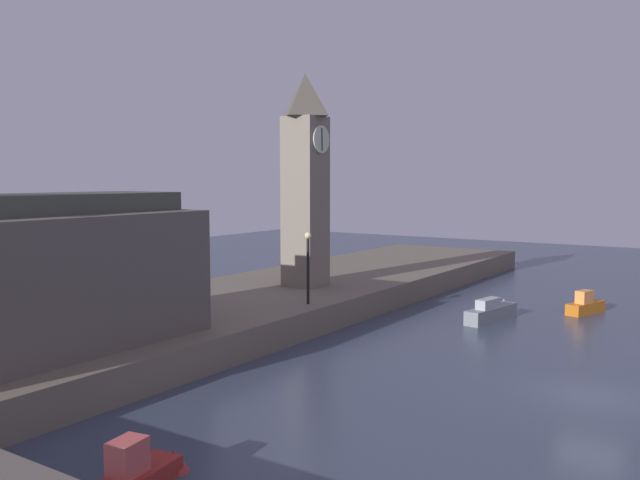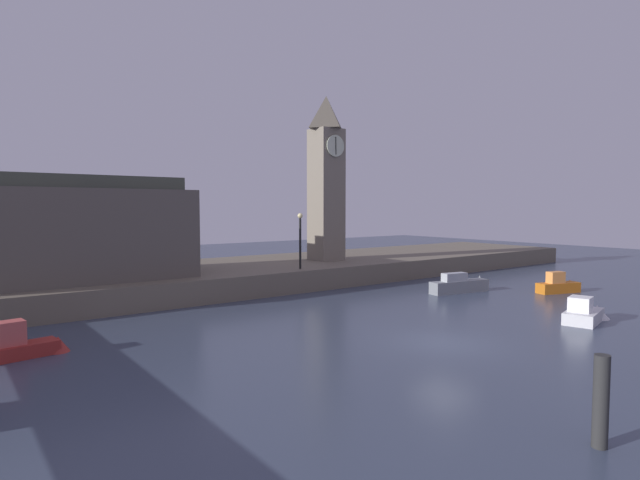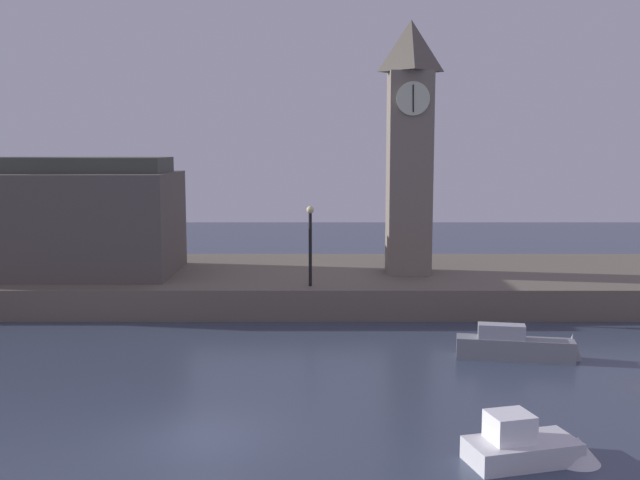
{
  "view_description": "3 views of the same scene",
  "coord_description": "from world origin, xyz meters",
  "px_view_note": "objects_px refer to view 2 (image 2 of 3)",
  "views": [
    {
      "loc": [
        -26.52,
        -5.22,
        8.32
      ],
      "look_at": [
        7.54,
        17.43,
        4.51
      ],
      "focal_mm": 37.84,
      "sensor_mm": 36.0,
      "label": 1
    },
    {
      "loc": [
        -17.16,
        -14.09,
        5.83
      ],
      "look_at": [
        4.45,
        14.78,
        3.49
      ],
      "focal_mm": 28.73,
      "sensor_mm": 36.0,
      "label": 2
    },
    {
      "loc": [
        3.53,
        -20.17,
        8.25
      ],
      "look_at": [
        3.65,
        15.17,
        3.76
      ],
      "focal_mm": 41.55,
      "sensor_mm": 36.0,
      "label": 3
    }
  ],
  "objects_px": {
    "parliament_hall": "(48,229)",
    "boat_cruiser_grey": "(462,285)",
    "boat_dinghy_red": "(26,345)",
    "clock_tower": "(326,176)",
    "mooring_post_left": "(601,401)",
    "boat_patrol_orange": "(560,285)",
    "boat_ferry_white": "(587,313)",
    "streetlamp": "(300,234)"
  },
  "relations": [
    {
      "from": "streetlamp",
      "to": "boat_dinghy_red",
      "type": "height_order",
      "value": "streetlamp"
    },
    {
      "from": "mooring_post_left",
      "to": "boat_cruiser_grey",
      "type": "distance_m",
      "value": 22.82
    },
    {
      "from": "parliament_hall",
      "to": "boat_cruiser_grey",
      "type": "relative_size",
      "value": 2.98
    },
    {
      "from": "streetlamp",
      "to": "boat_ferry_white",
      "type": "bearing_deg",
      "value": -70.09
    },
    {
      "from": "boat_patrol_orange",
      "to": "boat_cruiser_grey",
      "type": "distance_m",
      "value": 6.63
    },
    {
      "from": "boat_patrol_orange",
      "to": "boat_cruiser_grey",
      "type": "height_order",
      "value": "boat_patrol_orange"
    },
    {
      "from": "mooring_post_left",
      "to": "boat_patrol_orange",
      "type": "xyz_separation_m",
      "value": [
        21.12,
        12.28,
        -0.65
      ]
    },
    {
      "from": "parliament_hall",
      "to": "boat_dinghy_red",
      "type": "height_order",
      "value": "parliament_hall"
    },
    {
      "from": "clock_tower",
      "to": "parliament_hall",
      "type": "height_order",
      "value": "clock_tower"
    },
    {
      "from": "mooring_post_left",
      "to": "boat_patrol_orange",
      "type": "height_order",
      "value": "mooring_post_left"
    },
    {
      "from": "clock_tower",
      "to": "parliament_hall",
      "type": "xyz_separation_m",
      "value": [
        -20.33,
        -0.03,
        -3.77
      ]
    },
    {
      "from": "boat_cruiser_grey",
      "to": "clock_tower",
      "type": "bearing_deg",
      "value": 105.87
    },
    {
      "from": "parliament_hall",
      "to": "mooring_post_left",
      "type": "relative_size",
      "value": 6.53
    },
    {
      "from": "mooring_post_left",
      "to": "boat_dinghy_red",
      "type": "distance_m",
      "value": 19.74
    },
    {
      "from": "mooring_post_left",
      "to": "boat_ferry_white",
      "type": "bearing_deg",
      "value": 26.75
    },
    {
      "from": "parliament_hall",
      "to": "boat_ferry_white",
      "type": "bearing_deg",
      "value": -44.1
    },
    {
      "from": "boat_patrol_orange",
      "to": "boat_dinghy_red",
      "type": "xyz_separation_m",
      "value": [
        -31.22,
        4.67,
        -0.03
      ]
    },
    {
      "from": "parliament_hall",
      "to": "mooring_post_left",
      "type": "xyz_separation_m",
      "value": [
        7.59,
        -27.47,
        -3.43
      ]
    },
    {
      "from": "streetlamp",
      "to": "boat_patrol_orange",
      "type": "xyz_separation_m",
      "value": [
        13.57,
        -11.45,
        -3.44
      ]
    },
    {
      "from": "parliament_hall",
      "to": "mooring_post_left",
      "type": "distance_m",
      "value": 28.71
    },
    {
      "from": "streetlamp",
      "to": "boat_ferry_white",
      "type": "relative_size",
      "value": 1.03
    },
    {
      "from": "clock_tower",
      "to": "mooring_post_left",
      "type": "xyz_separation_m",
      "value": [
        -12.73,
        -27.5,
        -7.2
      ]
    },
    {
      "from": "boat_dinghy_red",
      "to": "boat_patrol_orange",
      "type": "bearing_deg",
      "value": -8.5
    },
    {
      "from": "boat_ferry_white",
      "to": "boat_cruiser_grey",
      "type": "xyz_separation_m",
      "value": [
        2.25,
        9.47,
        0.08
      ]
    },
    {
      "from": "boat_patrol_orange",
      "to": "parliament_hall",
      "type": "bearing_deg",
      "value": 152.12
    },
    {
      "from": "mooring_post_left",
      "to": "boat_dinghy_red",
      "type": "relative_size",
      "value": 0.7
    },
    {
      "from": "parliament_hall",
      "to": "boat_cruiser_grey",
      "type": "xyz_separation_m",
      "value": [
        23.49,
        -11.12,
        -4.06
      ]
    },
    {
      "from": "boat_patrol_orange",
      "to": "mooring_post_left",
      "type": "bearing_deg",
      "value": -149.83
    },
    {
      "from": "clock_tower",
      "to": "parliament_hall",
      "type": "bearing_deg",
      "value": -179.93
    },
    {
      "from": "parliament_hall",
      "to": "boat_patrol_orange",
      "type": "relative_size",
      "value": 4.08
    },
    {
      "from": "clock_tower",
      "to": "streetlamp",
      "type": "relative_size",
      "value": 3.4
    },
    {
      "from": "streetlamp",
      "to": "boat_dinghy_red",
      "type": "relative_size",
      "value": 1.2
    },
    {
      "from": "boat_cruiser_grey",
      "to": "boat_dinghy_red",
      "type": "bearing_deg",
      "value": 178.69
    },
    {
      "from": "parliament_hall",
      "to": "clock_tower",
      "type": "bearing_deg",
      "value": 0.07
    },
    {
      "from": "parliament_hall",
      "to": "streetlamp",
      "type": "xyz_separation_m",
      "value": [
        15.15,
        -3.75,
        -0.64
      ]
    },
    {
      "from": "parliament_hall",
      "to": "boat_cruiser_grey",
      "type": "distance_m",
      "value": 26.31
    },
    {
      "from": "mooring_post_left",
      "to": "boat_dinghy_red",
      "type": "bearing_deg",
      "value": 120.79
    },
    {
      "from": "parliament_hall",
      "to": "boat_dinghy_red",
      "type": "xyz_separation_m",
      "value": [
        -2.5,
        -10.53,
        -4.12
      ]
    },
    {
      "from": "parliament_hall",
      "to": "streetlamp",
      "type": "distance_m",
      "value": 15.62
    },
    {
      "from": "mooring_post_left",
      "to": "boat_patrol_orange",
      "type": "bearing_deg",
      "value": 30.17
    },
    {
      "from": "boat_ferry_white",
      "to": "boat_dinghy_red",
      "type": "xyz_separation_m",
      "value": [
        -23.75,
        10.06,
        0.03
      ]
    },
    {
      "from": "boat_cruiser_grey",
      "to": "boat_dinghy_red",
      "type": "xyz_separation_m",
      "value": [
        -26.0,
        0.59,
        -0.06
      ]
    }
  ]
}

